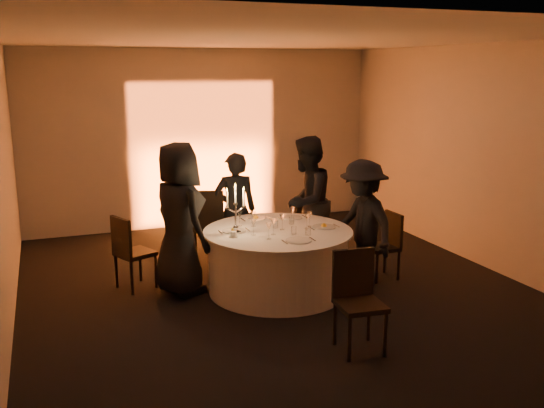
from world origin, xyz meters
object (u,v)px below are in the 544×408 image
object	(u,v)px
coffee_cup	(234,234)
guest_back_left	(235,210)
chair_back_right	(298,221)
candelabra	(236,216)
chair_back_left	(207,222)
banquet_table	(278,261)
chair_front	(357,294)
chair_left	(130,249)
chair_right	(386,242)
guest_left	(179,219)
guest_back_right	(306,202)
guest_right	(363,223)

from	to	relation	value
coffee_cup	guest_back_left	bearing A→B (deg)	71.69
chair_back_right	candelabra	world-z (taller)	candelabra
chair_back_left	coffee_cup	distance (m)	1.44
banquet_table	guest_back_left	world-z (taller)	guest_back_left
chair_front	chair_left	bearing A→B (deg)	132.03
chair_back_left	chair_right	xyz separation A→B (m)	(2.02, -1.36, -0.12)
chair_back_left	guest_left	size ratio (longest dim) A/B	0.58
guest_left	guest_back_right	size ratio (longest dim) A/B	1.03
guest_back_left	chair_front	bearing A→B (deg)	106.49
chair_front	guest_right	world-z (taller)	guest_right
banquet_table	chair_left	xyz separation A→B (m)	(-1.67, 0.69, 0.14)
guest_left	candelabra	size ratio (longest dim) A/B	3.07
chair_right	guest_back_left	world-z (taller)	guest_back_left
chair_front	coffee_cup	xyz separation A→B (m)	(-0.74, 1.60, 0.25)
chair_right	chair_front	xyz separation A→B (m)	(-1.34, -1.66, 0.07)
chair_left	guest_left	distance (m)	0.76
guest_back_right	guest_right	world-z (taller)	guest_back_right
chair_left	guest_left	bearing A→B (deg)	-143.82
guest_back_right	candelabra	distance (m)	1.45
banquet_table	guest_left	xyz separation A→B (m)	(-1.11, 0.38, 0.53)
guest_right	coffee_cup	xyz separation A→B (m)	(-1.65, 0.07, 0.00)
chair_back_right	guest_back_left	bearing A→B (deg)	-20.83
candelabra	chair_back_left	bearing A→B (deg)	90.74
chair_front	candelabra	size ratio (longest dim) A/B	1.62
banquet_table	guest_back_left	xyz separation A→B (m)	(-0.19, 1.11, 0.40)
guest_left	banquet_table	bearing A→B (deg)	-127.53
coffee_cup	guest_left	bearing A→B (deg)	137.72
chair_left	chair_back_right	xyz separation A→B (m)	(2.49, 0.58, -0.01)
banquet_table	guest_right	distance (m)	1.15
candelabra	chair_front	bearing A→B (deg)	-69.28
chair_back_left	chair_right	size ratio (longest dim) A/B	1.24
chair_back_left	coffee_cup	world-z (taller)	chair_back_left
banquet_table	chair_back_right	world-z (taller)	chair_back_right
chair_left	guest_right	size ratio (longest dim) A/B	0.58
banquet_table	guest_back_right	size ratio (longest dim) A/B	1.01
chair_left	candelabra	size ratio (longest dim) A/B	1.55
chair_back_left	guest_right	xyz separation A→B (m)	(1.59, -1.49, 0.19)
coffee_cup	candelabra	distance (m)	0.25
banquet_table	chair_back_right	bearing A→B (deg)	57.32
chair_back_right	coffee_cup	world-z (taller)	chair_back_right
guest_right	chair_back_left	bearing A→B (deg)	-141.94
chair_left	guest_right	world-z (taller)	guest_right
chair_front	chair_back_right	bearing A→B (deg)	82.13
guest_right	coffee_cup	bearing A→B (deg)	-101.11
chair_back_left	coffee_cup	bearing A→B (deg)	107.07
guest_left	candelabra	bearing A→B (deg)	-136.97
banquet_table	chair_back_left	xyz separation A→B (m)	(-0.53, 1.32, 0.22)
guest_left	guest_back_right	distance (m)	1.89
chair_front	candelabra	distance (m)	1.93
candelabra	chair_left	bearing A→B (deg)	151.19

